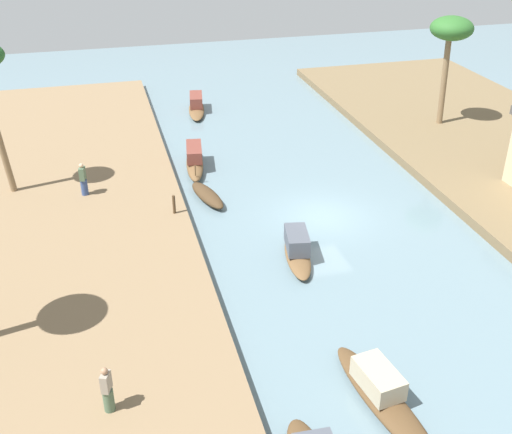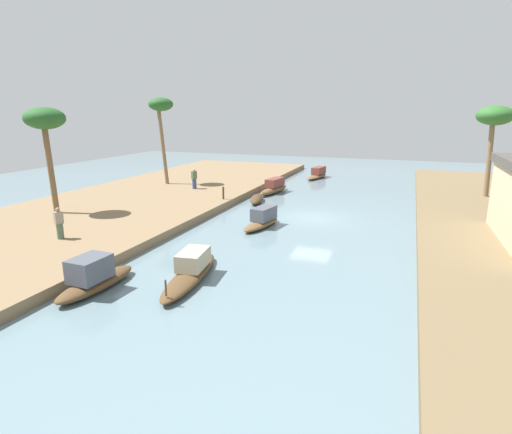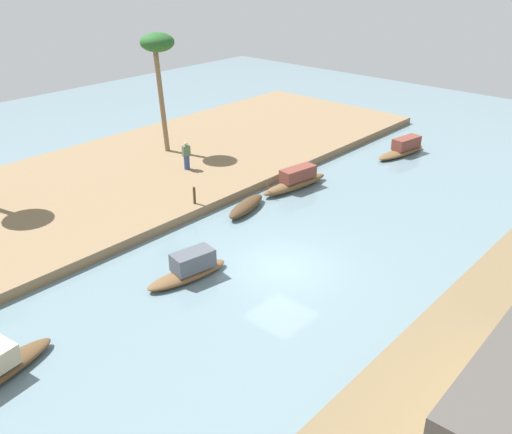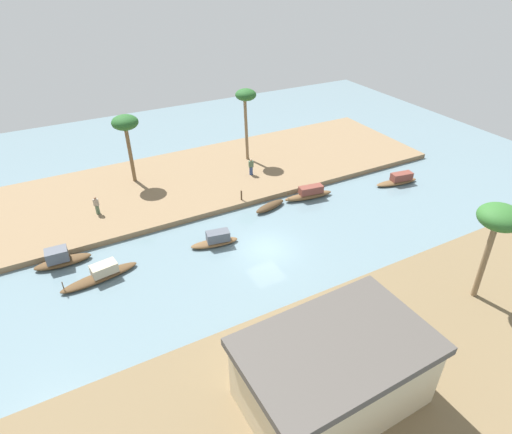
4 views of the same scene
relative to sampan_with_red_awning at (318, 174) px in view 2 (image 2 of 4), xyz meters
name	(u,v)px [view 2 (image 2 of 4)]	position (x,y,z in m)	size (l,w,h in m)	color
river_water	(313,218)	(16.52, 3.21, -0.42)	(72.80, 72.80, 0.00)	slate
riverbank_left	(142,200)	(16.52, -9.81, -0.18)	(46.76, 13.45, 0.48)	#846B4C
sampan_with_red_awning	(318,174)	(0.00, 0.00, 0.00)	(4.52, 1.74, 1.11)	brown
sampan_near_left_bank	(262,219)	(19.70, 0.88, 0.04)	(3.81, 1.63, 1.17)	brown
sampan_downstream_large	(274,187)	(9.28, -1.73, 0.06)	(4.74, 1.59, 1.22)	brown
sampan_open_hull	(191,270)	(28.31, 0.81, -0.03)	(5.47, 1.87, 1.13)	brown
sampan_foreground	(94,278)	(30.56, -2.15, 0.10)	(3.97, 1.30, 1.39)	brown
sampan_upstream_small	(257,199)	(13.37, -1.79, -0.16)	(3.32, 1.63, 0.54)	#47331E
person_on_near_bank	(59,225)	(26.93, -7.31, 0.78)	(0.46, 0.42, 1.61)	#4C664C
person_by_mooring	(194,179)	(12.16, -7.70, 0.83)	(0.49, 0.41, 1.67)	#33477A
mooring_post	(223,193)	(15.21, -3.70, 0.51)	(0.14, 0.14, 0.91)	#4C3823
palm_tree_left_near	(161,109)	(10.77, -11.38, 6.42)	(2.07, 2.07, 7.35)	#7F6647
palm_tree_left_far	(45,123)	(22.64, -11.93, 5.61)	(2.39, 2.39, 6.46)	brown
palm_tree_right_tall	(495,119)	(7.43, 14.30, 5.75)	(2.56, 2.56, 6.62)	#7F6647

